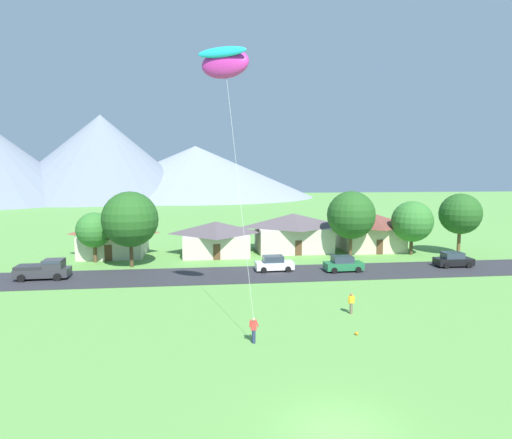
{
  "coord_description": "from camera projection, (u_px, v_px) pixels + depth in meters",
  "views": [
    {
      "loc": [
        -5.45,
        -16.21,
        11.02
      ],
      "look_at": [
        -1.79,
        14.56,
        7.5
      ],
      "focal_mm": 29.74,
      "sensor_mm": 36.0,
      "label": 1
    }
  ],
  "objects": [
    {
      "name": "tree_right_of_center",
      "position": [
        130.0,
        219.0,
        48.51
      ],
      "size": [
        6.4,
        6.4,
        8.77
      ],
      "color": "#4C3823",
      "rests_on": "ground"
    },
    {
      "name": "house_left_center",
      "position": [
        216.0,
        237.0,
        56.58
      ],
      "size": [
        9.16,
        8.37,
        4.39
      ],
      "color": "beige",
      "rests_on": "ground"
    },
    {
      "name": "watcher_person",
      "position": [
        351.0,
        303.0,
        32.83
      ],
      "size": [
        0.56,
        0.24,
        1.68
      ],
      "color": "#70604C",
      "rests_on": "ground"
    },
    {
      "name": "tree_near_left",
      "position": [
        94.0,
        230.0,
        51.17
      ],
      "size": [
        4.25,
        4.25,
        6.12
      ],
      "color": "brown",
      "rests_on": "ground"
    },
    {
      "name": "mountain_central_ridge",
      "position": [
        102.0,
        157.0,
        167.47
      ],
      "size": [
        78.27,
        78.27,
        33.14
      ],
      "primitive_type": "cone",
      "color": "slate",
      "rests_on": "ground"
    },
    {
      "name": "parked_car_white_west_end",
      "position": [
        274.0,
        264.0,
        46.88
      ],
      "size": [
        4.26,
        2.19,
        1.68
      ],
      "color": "white",
      "rests_on": "road_strip"
    },
    {
      "name": "pickup_truck_charcoal_west_side",
      "position": [
        44.0,
        269.0,
        43.28
      ],
      "size": [
        5.25,
        2.43,
        1.99
      ],
      "color": "#333338",
      "rests_on": "road_strip"
    },
    {
      "name": "house_right_center",
      "position": [
        114.0,
        238.0,
        55.79
      ],
      "size": [
        8.57,
        7.88,
        4.5
      ],
      "color": "beige",
      "rests_on": "ground"
    },
    {
      "name": "house_leftmost",
      "position": [
        369.0,
        230.0,
        60.0
      ],
      "size": [
        8.56,
        8.13,
        5.28
      ],
      "color": "beige",
      "rests_on": "ground"
    },
    {
      "name": "tree_center",
      "position": [
        351.0,
        215.0,
        54.46
      ],
      "size": [
        6.18,
        6.18,
        8.53
      ],
      "color": "brown",
      "rests_on": "ground"
    },
    {
      "name": "parked_car_green_mid_east",
      "position": [
        343.0,
        264.0,
        46.66
      ],
      "size": [
        4.25,
        2.18,
        1.68
      ],
      "color": "#237042",
      "rests_on": "road_strip"
    },
    {
      "name": "kite_flyer_with_kite",
      "position": [
        225.0,
        65.0,
        29.4
      ],
      "size": [
        3.91,
        6.18,
        19.66
      ],
      "color": "navy",
      "rests_on": "ground"
    },
    {
      "name": "mountain_west_ridge",
      "position": [
        196.0,
        171.0,
        186.67
      ],
      "size": [
        102.97,
        102.97,
        22.11
      ],
      "primitive_type": "cone",
      "color": "gray",
      "rests_on": "ground"
    },
    {
      "name": "road_strip",
      "position": [
        258.0,
        274.0,
        45.54
      ],
      "size": [
        160.0,
        7.42,
        0.08
      ],
      "primitive_type": "cube",
      "color": "#2D2D33",
      "rests_on": "ground"
    },
    {
      "name": "soccer_ball",
      "position": [
        357.0,
        333.0,
        28.66
      ],
      "size": [
        0.24,
        0.24,
        0.24
      ],
      "primitive_type": "sphere",
      "color": "orange",
      "rests_on": "ground"
    },
    {
      "name": "tree_near_right",
      "position": [
        460.0,
        214.0,
        55.44
      ],
      "size": [
        5.33,
        5.33,
        8.17
      ],
      "color": "brown",
      "rests_on": "ground"
    },
    {
      "name": "tree_left_of_center",
      "position": [
        412.0,
        221.0,
        55.97
      ],
      "size": [
        5.41,
        5.41,
        7.15
      ],
      "color": "#4C3823",
      "rests_on": "ground"
    },
    {
      "name": "ground_plane",
      "position": [
        339.0,
        434.0,
        17.88
      ],
      "size": [
        400.0,
        400.0,
        0.0
      ],
      "primitive_type": "plane",
      "color": "#609E47"
    },
    {
      "name": "parked_car_black_mid_west",
      "position": [
        453.0,
        260.0,
        48.9
      ],
      "size": [
        4.23,
        2.14,
        1.68
      ],
      "color": "black",
      "rests_on": "road_strip"
    },
    {
      "name": "house_rightmost",
      "position": [
        293.0,
        231.0,
        58.99
      ],
      "size": [
        10.77,
        7.67,
        5.23
      ],
      "color": "beige",
      "rests_on": "ground"
    }
  ]
}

